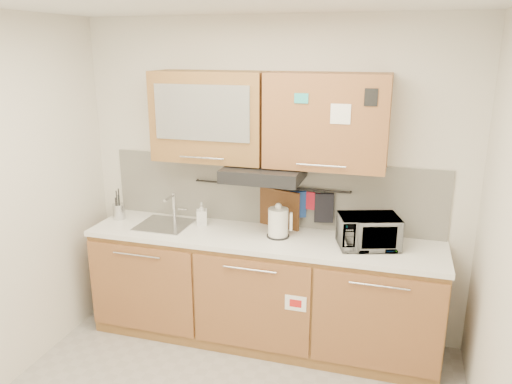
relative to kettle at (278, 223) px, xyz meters
The scene contains 17 objects.
wall_back 0.41m from the kettle, 114.52° to the left, with size 3.20×3.20×0.00m, color silver.
base_cabinet 0.64m from the kettle, 168.05° to the right, with size 2.80×0.64×0.88m.
countertop 0.19m from the kettle, 167.03° to the right, with size 2.82×0.62×0.04m, color white.
backsplash 0.34m from the kettle, 115.48° to the left, with size 2.80×0.02×0.56m, color silver.
upper_cabinets 0.82m from the kettle, 142.06° to the left, with size 1.82×0.37×0.70m.
range_hood 0.41m from the kettle, 166.58° to the left, with size 0.60×0.46×0.10m, color black.
sink 0.98m from the kettle, behind, with size 0.42×0.40×0.26m.
utensil_rail 0.35m from the kettle, 119.03° to the left, with size 0.02×0.02×1.30m, color black.
utensil_crock 1.43m from the kettle, behind, with size 0.11×0.11×0.27m.
kettle is the anchor object (origin of this frame).
toaster 0.70m from the kettle, ahead, with size 0.24×0.16×0.17m.
microwave 0.69m from the kettle, ahead, with size 0.44×0.29×0.24m, color #999999.
soap_bottle 0.69m from the kettle, behind, with size 0.09×0.09×0.19m, color #999999.
cutting_board 0.22m from the kettle, 101.97° to the left, with size 0.36×0.03×0.45m, color brown.
oven_mitt 0.26m from the kettle, 63.13° to the left, with size 0.13×0.03×0.22m, color navy.
dark_pouch 0.40m from the kettle, 33.83° to the left, with size 0.15×0.04×0.24m, color black.
pot_holder 0.35m from the kettle, 42.77° to the left, with size 0.12×0.02×0.14m, color #B01729.
Camera 1 is at (1.00, -2.35, 2.36)m, focal length 35.00 mm.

